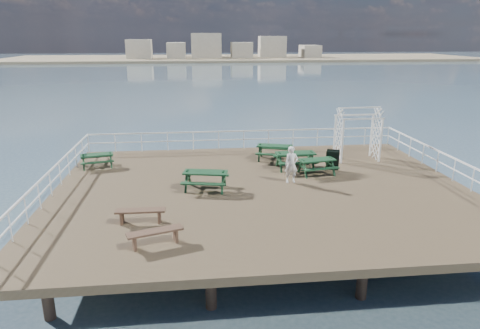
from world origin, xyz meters
name	(u,v)px	position (x,y,z in m)	size (l,w,h in m)	color
ground	(262,191)	(0.00, 0.00, -0.15)	(18.00, 14.00, 0.30)	brown
sea_backdrop	(237,55)	(12.54, 134.07, -0.51)	(300.00, 300.00, 9.20)	#456274
railing	(253,153)	(-0.07, 2.57, 0.87)	(17.77, 13.76, 1.10)	white
picnic_table_a	(97,158)	(-7.80, 4.01, 0.49)	(1.81, 1.58, 0.77)	#163E22
picnic_table_b	(275,149)	(1.36, 4.28, 0.58)	(2.23, 1.99, 0.91)	#163E22
picnic_table_c	(295,157)	(2.09, 2.64, 0.61)	(1.98, 1.61, 0.95)	#163E22
picnic_table_d	(205,176)	(-2.45, 0.14, 0.59)	(2.15, 1.87, 0.92)	#163E22
picnic_table_e	(317,163)	(2.92, 1.69, 0.54)	(1.95, 1.67, 0.85)	#163E22
flat_bench_near	(140,213)	(-4.86, -3.07, 0.38)	(1.76, 0.45, 0.50)	brown
flat_bench_far	(155,234)	(-4.21, -4.83, 0.38)	(1.81, 0.95, 0.51)	brown
trellis_arbor	(358,137)	(5.73, 3.91, 1.26)	(2.31, 1.28, 2.83)	white
sandwich_board	(333,160)	(3.88, 2.26, 0.49)	(0.74, 0.66, 1.01)	black
person	(291,165)	(1.43, 0.65, 0.84)	(0.61, 0.40, 1.67)	white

